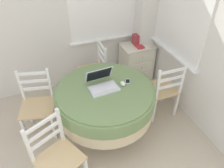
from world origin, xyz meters
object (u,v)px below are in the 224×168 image
Objects in this scene: dining_chair_near_back_window at (95,70)px; book_on_cabinet at (139,46)px; cell_phone at (128,81)px; round_dining_table at (105,99)px; corner_cabinet at (136,61)px; dining_chair_near_right_window at (163,90)px; laptop at (102,84)px; dining_chair_camera_near at (57,157)px; storage_box at (139,39)px; dining_chair_left_flank at (38,105)px; computer_mouse at (123,84)px.

dining_chair_near_back_window is 5.01× the size of book_on_cabinet.
dining_chair_near_back_window is (-0.19, 0.85, -0.31)m from cell_phone.
corner_cabinet is at bearing 46.96° from round_dining_table.
corner_cabinet is at bearing 9.80° from dining_chair_near_back_window.
dining_chair_near_right_window is at bearing 0.96° from cell_phone.
corner_cabinet is (0.98, 0.98, -0.47)m from laptop.
round_dining_table reaches higher than book_on_cabinet.
dining_chair_near_back_window and dining_chair_camera_near have the same top height.
laptop is at bearing 38.58° from dining_chair_camera_near.
round_dining_table is 5.89× the size of storage_box.
dining_chair_left_flank reaches higher than cell_phone.
dining_chair_camera_near is at bearing -121.42° from dining_chair_near_back_window.
laptop is 0.92m from dining_chair_near_back_window.
dining_chair_camera_near and dining_chair_left_flank have the same top height.
dining_chair_camera_near is 2.28m from corner_cabinet.
laptop is 0.26m from computer_mouse.
dining_chair_left_flank is at bearing -158.64° from storage_box.
laptop is at bearing -136.75° from book_on_cabinet.
dining_chair_near_back_window is at bearing 131.79° from dining_chair_near_right_window.
storage_box reaches higher than book_on_cabinet.
cell_phone is 0.67× the size of book_on_cabinet.
laptop is 0.97m from dining_chair_camera_near.
cell_phone is 1.26m from corner_cabinet.
laptop is 0.41× the size of dining_chair_left_flank.
dining_chair_camera_near reaches higher than cell_phone.
storage_box is (0.12, 1.04, 0.30)m from dining_chair_near_right_window.
laptop is 1.46m from corner_cabinet.
computer_mouse is at bearing -83.59° from dining_chair_near_back_window.
book_on_cabinet is at bearing -112.46° from storage_box.
storage_box is 0.14m from book_on_cabinet.
computer_mouse is 0.10× the size of dining_chair_near_back_window.
round_dining_table reaches higher than corner_cabinet.
dining_chair_left_flank is at bearing -151.56° from dining_chair_near_back_window.
computer_mouse is 0.10m from cell_phone.
dining_chair_camera_near is at bearing -138.63° from book_on_cabinet.
computer_mouse is 1.34m from corner_cabinet.
dining_chair_camera_near is at bearing -141.42° from laptop.
round_dining_table is 10.25× the size of cell_phone.
cell_phone is 0.13× the size of dining_chair_near_back_window.
book_on_cabinet is (0.07, 0.93, 0.23)m from dining_chair_near_right_window.
laptop is at bearing 107.42° from round_dining_table.
cell_phone is 0.13× the size of dining_chair_camera_near.
dining_chair_left_flank is (-0.80, 0.32, -0.36)m from laptop.
dining_chair_near_right_window is 1.73m from dining_chair_left_flank.
round_dining_table is 1.43m from corner_cabinet.
book_on_cabinet is at bearing 43.25° from laptop.
computer_mouse is 0.10× the size of dining_chair_camera_near.
computer_mouse is 0.74× the size of cell_phone.
laptop is 0.56× the size of corner_cabinet.
corner_cabinet is 0.42m from storage_box.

